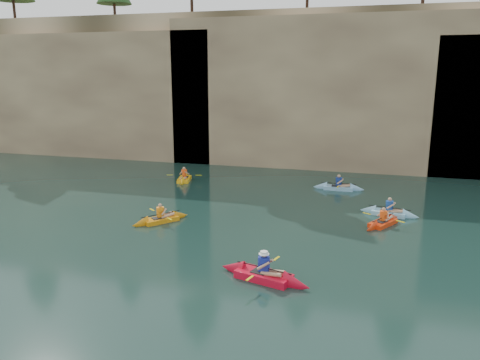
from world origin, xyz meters
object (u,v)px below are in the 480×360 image
(kayaker_orange, at_px, (161,219))
(kayaker_ltblue_near, at_px, (389,213))
(main_kayaker, at_px, (264,275))
(kayaker_red_far, at_px, (383,222))

(kayaker_orange, distance_m, kayaker_ltblue_near, 11.52)
(kayaker_ltblue_near, bearing_deg, kayaker_orange, -147.00)
(kayaker_orange, bearing_deg, main_kayaker, -90.44)
(main_kayaker, distance_m, kayaker_red_far, 8.48)
(main_kayaker, bearing_deg, kayaker_ltblue_near, 79.42)
(kayaker_orange, xyz_separation_m, kayaker_ltblue_near, (10.75, 4.15, 0.00))
(main_kayaker, xyz_separation_m, kayaker_red_far, (4.14, 7.40, -0.04))
(main_kayaker, height_order, kayaker_ltblue_near, main_kayaker)
(kayaker_red_far, bearing_deg, main_kayaker, -179.58)
(kayaker_ltblue_near, bearing_deg, kayaker_red_far, -88.76)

